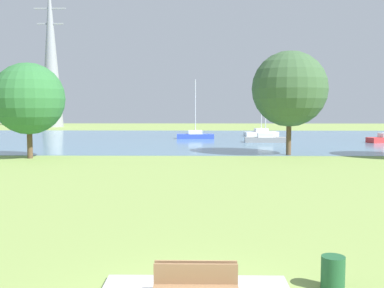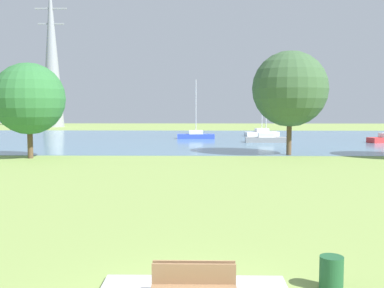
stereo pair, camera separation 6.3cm
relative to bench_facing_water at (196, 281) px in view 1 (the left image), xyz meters
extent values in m
plane|color=#7F994C|center=(0.00, 21.73, -0.47)|extent=(160.00, 160.00, 0.00)
cube|color=tan|center=(-0.60, 0.05, -0.17)|extent=(0.24, 0.44, 0.40)
cube|color=tan|center=(0.60, 0.05, -0.17)|extent=(0.24, 0.44, 0.40)
cube|color=brown|center=(0.00, 0.05, 0.06)|extent=(1.80, 0.48, 0.05)
cube|color=brown|center=(0.00, -0.16, 0.30)|extent=(1.80, 0.05, 0.44)
cube|color=brown|center=(0.00, -0.37, 0.30)|extent=(1.80, 0.05, 0.44)
cylinder|color=#1E512D|center=(3.24, 0.73, -0.07)|extent=(0.56, 0.56, 0.80)
cube|color=#567F9D|center=(0.00, 49.73, -0.46)|extent=(140.00, 40.00, 0.02)
cube|color=white|center=(8.87, 55.48, -0.15)|extent=(5.01, 2.48, 0.60)
cube|color=white|center=(8.87, 55.48, 0.40)|extent=(1.99, 1.45, 0.50)
cylinder|color=silver|center=(8.87, 55.48, 3.08)|extent=(0.10, 0.10, 5.87)
cube|color=blue|center=(-0.42, 50.14, -0.15)|extent=(4.85, 1.66, 0.60)
cube|color=white|center=(-0.42, 50.14, 0.40)|extent=(1.84, 1.16, 0.50)
cylinder|color=silver|center=(-0.42, 50.14, 3.69)|extent=(0.10, 0.10, 7.08)
cube|color=gray|center=(7.86, 44.29, -0.15)|extent=(4.85, 1.66, 0.60)
cube|color=white|center=(7.86, 44.29, 0.40)|extent=(1.84, 1.16, 0.50)
cylinder|color=silver|center=(7.86, 44.29, 3.84)|extent=(0.10, 0.10, 7.37)
cylinder|color=brown|center=(-13.86, 27.64, 0.96)|extent=(0.44, 0.44, 2.86)
sphere|color=#2F6D36|center=(-13.86, 27.64, 4.44)|extent=(5.85, 5.85, 5.85)
cylinder|color=brown|center=(7.93, 30.55, 1.27)|extent=(0.44, 0.44, 3.49)
sphere|color=#3A5B37|center=(7.93, 30.55, 5.32)|extent=(6.59, 6.59, 6.59)
cone|color=gray|center=(-29.81, 83.59, 14.31)|extent=(4.40, 4.40, 29.57)
cube|color=gray|center=(-29.81, 83.59, 23.18)|extent=(6.40, 0.30, 0.30)
cube|color=gray|center=(-29.81, 83.59, 20.18)|extent=(5.20, 0.30, 0.30)
camera|label=1|loc=(0.07, -9.94, 3.88)|focal=43.20mm
camera|label=2|loc=(0.13, -9.94, 3.88)|focal=43.20mm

